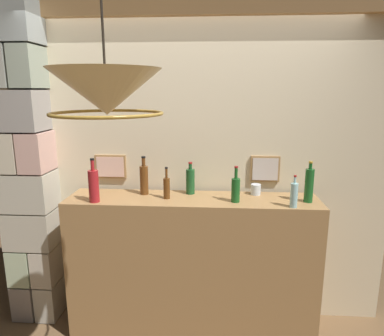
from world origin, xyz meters
name	(u,v)px	position (x,y,z in m)	size (l,w,h in m)	color
panelled_rear_partition	(195,157)	(0.00, 1.10, 1.41)	(3.21, 0.15, 2.67)	beige
stone_pillar	(29,170)	(-1.36, 0.94, 1.31)	(0.40, 0.35, 2.61)	gray
bar_shelf_unit	(192,266)	(0.00, 0.81, 0.57)	(1.94, 0.42, 1.14)	#9E7547
liquor_bottle_rye	(167,187)	(-0.20, 0.79, 1.23)	(0.05, 0.05, 0.25)	#5E3414
liquor_bottle_amaro	(309,185)	(0.87, 0.78, 1.27)	(0.06, 0.06, 0.31)	#195721
liquor_bottle_gin	(236,189)	(0.33, 0.74, 1.24)	(0.06, 0.06, 0.27)	#1A5720
liquor_bottle_rum	(294,195)	(0.73, 0.65, 1.24)	(0.05, 0.05, 0.23)	#A0D4D6
liquor_bottle_vermouth	(94,185)	(-0.72, 0.67, 1.27)	(0.08, 0.08, 0.33)	#A41D23
liquor_bottle_sherry	(190,181)	(-0.03, 0.93, 1.25)	(0.07, 0.07, 0.26)	#1B5126
liquor_bottle_brandy	(144,179)	(-0.39, 0.89, 1.27)	(0.07, 0.07, 0.31)	brown
glass_tumbler_rocks	(256,189)	(0.50, 0.94, 1.18)	(0.08, 0.08, 0.08)	silver
pendant_lamp	(106,93)	(-0.35, -0.11, 1.94)	(0.54, 0.54, 0.53)	beige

